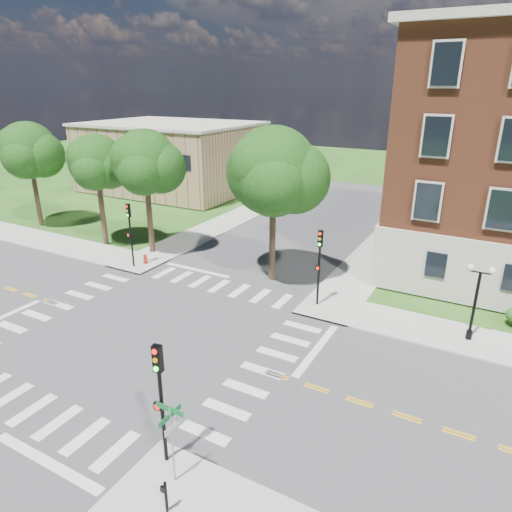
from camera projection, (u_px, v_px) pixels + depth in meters
The scene contains 19 objects.
ground at pixel (148, 334), 25.19m from camera, with size 160.00×160.00×0.00m, color #274B15.
road_ew at pixel (148, 334), 25.19m from camera, with size 90.00×12.00×0.01m, color #3D3D3F.
road_ns at pixel (147, 333), 25.19m from camera, with size 12.00×90.00×0.01m, color #3D3D3F.
sidewalk_ne at pixel (476, 287), 30.80m from camera, with size 34.00×34.00×0.12m.
sidewalk_nw at pixel (134, 224), 44.70m from camera, with size 34.00×34.00×0.12m.
crosswalk_east at pixel (262, 371), 21.93m from camera, with size 2.20×10.20×0.02m, color silver, non-canonical shape.
stop_bar_east at pixel (317, 350), 23.66m from camera, with size 0.40×5.50×0.00m, color silver.
secondary_building at pixel (172, 156), 58.18m from camera, with size 20.40×15.40×8.30m.
tree_a at pixel (29, 151), 41.94m from camera, with size 5.19×5.19×9.68m.
tree_b at pixel (96, 162), 36.65m from camera, with size 4.44×4.44×9.17m.
tree_c at pixel (145, 162), 34.67m from camera, with size 4.96×4.96×9.72m.
tree_d at pixel (273, 172), 29.49m from camera, with size 5.84×5.84×10.43m.
traffic_signal_se at pixel (160, 390), 15.50m from camera, with size 0.35×0.40×4.80m.
traffic_signal_ne at pixel (319, 258), 27.19m from camera, with size 0.37×0.44×4.80m.
traffic_signal_nw at pixel (130, 227), 33.10m from camera, with size 0.37×0.43×4.80m.
twin_lamp_west at pixel (476, 298), 23.61m from camera, with size 1.36×0.36×4.23m.
street_sign_pole at pixel (171, 430), 14.95m from camera, with size 1.10×1.10×3.10m.
push_button_post at pixel (166, 496), 14.34m from camera, with size 0.14×0.21×1.20m.
fire_hydrant at pixel (145, 259), 34.56m from camera, with size 0.35×0.35×0.75m.
Camera 1 is at (15.91, -16.38, 12.94)m, focal length 32.00 mm.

